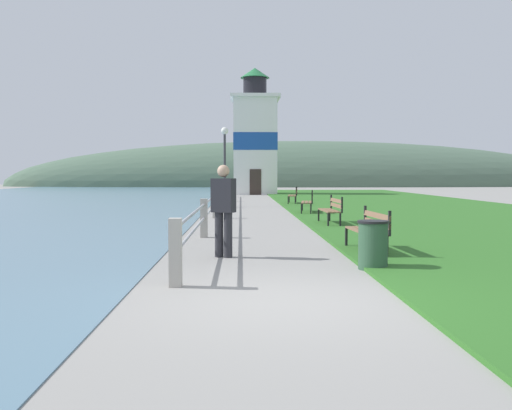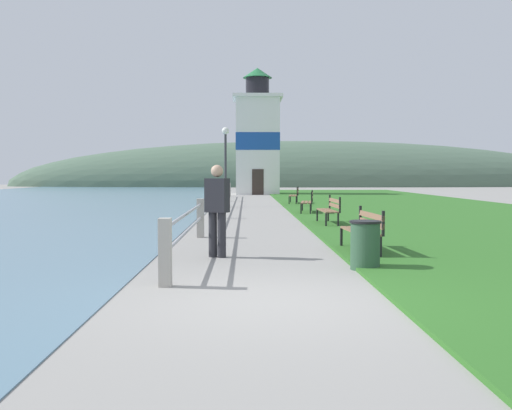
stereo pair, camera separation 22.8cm
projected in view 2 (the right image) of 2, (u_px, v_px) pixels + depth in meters
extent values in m
plane|color=gray|center=(269.00, 301.00, 7.33)|extent=(160.00, 160.00, 0.00)
cube|color=#2D6623|center=(412.00, 208.00, 26.88)|extent=(12.00, 58.35, 0.06)
cube|color=#A8A399|center=(165.00, 252.00, 8.27)|extent=(0.18, 0.18, 1.00)
cube|color=#A8A399|center=(200.00, 218.00, 14.68)|extent=(0.18, 0.18, 1.00)
cube|color=#A8A399|center=(214.00, 205.00, 21.08)|extent=(0.18, 0.18, 1.00)
cube|color=#A8A399|center=(222.00, 197.00, 27.48)|extent=(0.18, 0.18, 1.00)
cube|color=#A8A399|center=(226.00, 193.00, 33.88)|extent=(0.18, 0.18, 1.00)
cube|color=#A8A399|center=(229.00, 190.00, 40.29)|extent=(0.18, 0.18, 1.00)
cylinder|color=#B2B2B7|center=(218.00, 192.00, 24.26)|extent=(0.06, 32.07, 0.06)
cylinder|color=#B2B2B7|center=(219.00, 201.00, 24.28)|extent=(0.06, 32.07, 0.06)
cube|color=brown|center=(353.00, 231.00, 11.66)|extent=(0.21, 1.77, 0.04)
cube|color=brown|center=(360.00, 231.00, 11.67)|extent=(0.21, 1.77, 0.04)
cube|color=brown|center=(367.00, 231.00, 11.68)|extent=(0.21, 1.77, 0.04)
cube|color=brown|center=(371.00, 215.00, 11.67)|extent=(0.15, 1.77, 0.11)
cube|color=brown|center=(371.00, 223.00, 11.68)|extent=(0.15, 1.77, 0.11)
cube|color=black|center=(361.00, 248.00, 10.81)|extent=(0.05, 0.05, 0.45)
cube|color=black|center=(341.00, 238.00, 12.53)|extent=(0.05, 0.05, 0.45)
cube|color=black|center=(380.00, 248.00, 10.84)|extent=(0.05, 0.05, 0.45)
cube|color=black|center=(358.00, 238.00, 12.55)|extent=(0.05, 0.05, 0.45)
cube|color=black|center=(383.00, 224.00, 10.82)|extent=(0.05, 0.05, 0.49)
cube|color=black|center=(360.00, 217.00, 12.53)|extent=(0.05, 0.05, 0.49)
cube|color=brown|center=(323.00, 211.00, 18.13)|extent=(0.16, 1.86, 0.04)
cube|color=brown|center=(327.00, 211.00, 18.14)|extent=(0.16, 1.86, 0.04)
cube|color=brown|center=(332.00, 211.00, 18.15)|extent=(0.16, 1.86, 0.04)
cube|color=brown|center=(335.00, 201.00, 18.13)|extent=(0.10, 1.86, 0.11)
cube|color=brown|center=(335.00, 206.00, 18.14)|extent=(0.10, 1.86, 0.11)
cube|color=black|center=(326.00, 221.00, 17.25)|extent=(0.05, 0.05, 0.45)
cube|color=black|center=(317.00, 216.00, 19.05)|extent=(0.05, 0.05, 0.45)
cube|color=black|center=(338.00, 221.00, 17.26)|extent=(0.05, 0.05, 0.45)
cube|color=black|center=(328.00, 216.00, 19.06)|extent=(0.05, 0.05, 0.45)
cube|color=black|center=(340.00, 205.00, 17.24)|extent=(0.05, 0.05, 0.49)
cube|color=black|center=(330.00, 202.00, 19.04)|extent=(0.05, 0.05, 0.49)
cube|color=brown|center=(303.00, 202.00, 23.47)|extent=(0.36, 1.94, 0.04)
cube|color=brown|center=(306.00, 202.00, 23.46)|extent=(0.36, 1.94, 0.04)
cube|color=brown|center=(310.00, 202.00, 23.44)|extent=(0.36, 1.94, 0.04)
cube|color=brown|center=(312.00, 195.00, 23.41)|extent=(0.30, 1.94, 0.11)
cube|color=brown|center=(312.00, 198.00, 23.42)|extent=(0.30, 1.94, 0.11)
cube|color=black|center=(301.00, 210.00, 22.55)|extent=(0.06, 0.06, 0.45)
cube|color=black|center=(302.00, 207.00, 24.43)|extent=(0.06, 0.06, 0.45)
cube|color=black|center=(310.00, 210.00, 22.51)|extent=(0.06, 0.06, 0.45)
cube|color=black|center=(311.00, 207.00, 24.39)|extent=(0.06, 0.06, 0.45)
cube|color=black|center=(312.00, 198.00, 22.48)|extent=(0.06, 0.06, 0.49)
cube|color=black|center=(312.00, 196.00, 24.36)|extent=(0.06, 0.06, 0.49)
cube|color=brown|center=(291.00, 196.00, 30.64)|extent=(0.33, 1.80, 0.04)
cube|color=brown|center=(293.00, 196.00, 30.62)|extent=(0.33, 1.80, 0.04)
cube|color=brown|center=(296.00, 196.00, 30.61)|extent=(0.33, 1.80, 0.04)
cube|color=brown|center=(298.00, 190.00, 30.58)|extent=(0.27, 1.80, 0.11)
cube|color=brown|center=(298.00, 193.00, 30.59)|extent=(0.27, 1.80, 0.11)
cube|color=black|center=(289.00, 201.00, 29.78)|extent=(0.06, 0.06, 0.45)
cube|color=black|center=(290.00, 199.00, 31.53)|extent=(0.06, 0.06, 0.45)
cube|color=black|center=(296.00, 201.00, 29.75)|extent=(0.06, 0.06, 0.45)
cube|color=black|center=(297.00, 199.00, 31.49)|extent=(0.06, 0.06, 0.45)
cube|color=black|center=(297.00, 192.00, 29.72)|extent=(0.06, 0.06, 0.49)
cube|color=black|center=(298.00, 191.00, 31.46)|extent=(0.06, 0.06, 0.49)
cube|color=white|center=(257.00, 147.00, 45.80)|extent=(3.41, 3.41, 7.59)
cube|color=#194799|center=(257.00, 142.00, 45.78)|extent=(3.45, 3.45, 1.37)
cube|color=white|center=(257.00, 98.00, 45.58)|extent=(3.92, 3.92, 0.25)
cylinder|color=black|center=(257.00, 87.00, 45.54)|extent=(1.87, 1.87, 1.45)
cone|color=#23703D|center=(257.00, 73.00, 45.47)|extent=(2.34, 2.34, 0.80)
cube|color=#332823|center=(258.00, 182.00, 44.23)|extent=(0.90, 0.06, 2.00)
cylinder|color=#28282D|center=(213.00, 235.00, 11.23)|extent=(0.17, 0.17, 0.89)
cylinder|color=#28282D|center=(222.00, 235.00, 11.15)|extent=(0.17, 0.17, 0.89)
cube|color=#232328|center=(217.00, 195.00, 11.15)|extent=(0.50, 0.41, 0.66)
sphere|color=tan|center=(217.00, 171.00, 11.12)|extent=(0.24, 0.24, 0.24)
cylinder|color=#2D5138|center=(365.00, 246.00, 9.75)|extent=(0.50, 0.50, 0.80)
cylinder|color=black|center=(365.00, 222.00, 9.73)|extent=(0.54, 0.54, 0.04)
cylinder|color=#333338|center=(226.00, 171.00, 28.46)|extent=(0.12, 0.12, 3.60)
sphere|color=white|center=(225.00, 131.00, 28.35)|extent=(0.36, 0.36, 0.36)
ellipsoid|color=#4C6651|center=(308.00, 186.00, 76.25)|extent=(80.00, 16.00, 12.00)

